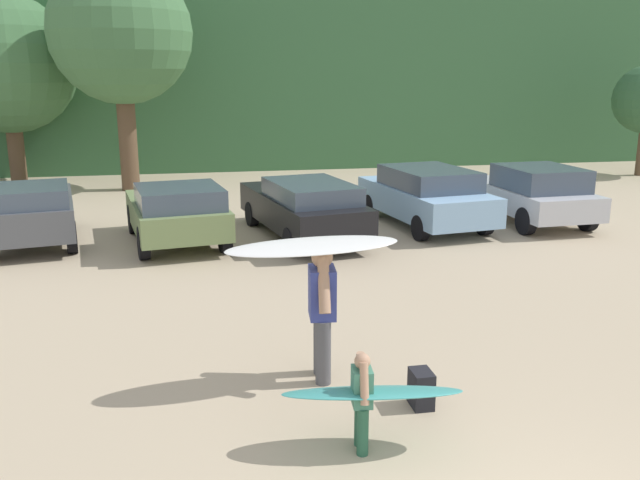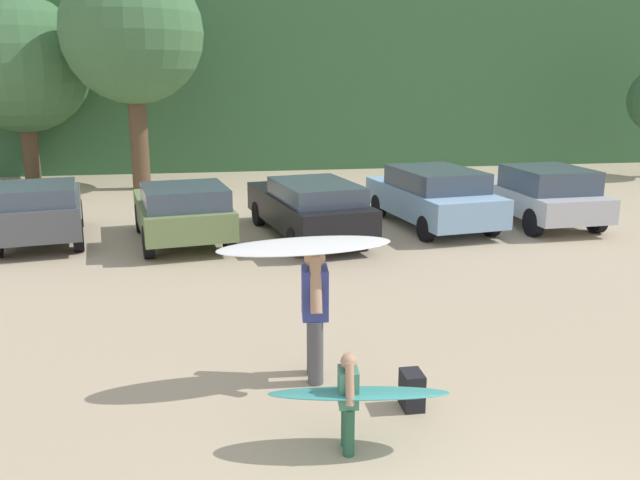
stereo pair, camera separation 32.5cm
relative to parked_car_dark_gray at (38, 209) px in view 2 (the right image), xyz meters
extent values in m
cube|color=#38663D|center=(6.34, 16.92, 3.36)|extent=(108.00, 12.00, 8.31)
cylinder|color=brown|center=(-2.54, 9.91, 0.26)|extent=(0.58, 0.58, 2.12)
sphere|color=#427042|center=(-2.54, 9.91, 3.38)|extent=(4.83, 4.83, 4.83)
cylinder|color=brown|center=(1.62, 7.32, 0.80)|extent=(0.60, 0.60, 3.19)
sphere|color=#427042|center=(1.62, 7.32, 4.35)|extent=(4.60, 4.60, 4.60)
cube|color=#4C4F54|center=(-0.03, 0.16, -0.08)|extent=(2.52, 4.17, 0.71)
cube|color=#3F4C5B|center=(0.12, -0.69, 0.47)|extent=(2.02, 2.20, 0.41)
cylinder|color=black|center=(-1.08, 1.28, -0.44)|extent=(0.34, 0.74, 0.71)
cylinder|color=black|center=(0.56, 1.58, -0.44)|extent=(0.34, 0.74, 0.71)
cylinder|color=black|center=(1.02, -0.96, -0.44)|extent=(0.34, 0.74, 0.71)
cube|color=#6B7F4C|center=(3.27, -0.39, -0.13)|extent=(2.54, 4.17, 0.62)
cube|color=#3F4C5B|center=(3.39, -1.15, 0.41)|extent=(2.07, 2.18, 0.46)
cylinder|color=black|center=(2.20, 0.75, -0.44)|extent=(0.33, 0.74, 0.72)
cylinder|color=black|center=(3.93, 1.03, -0.44)|extent=(0.33, 0.74, 0.72)
cylinder|color=black|center=(2.61, -1.80, -0.44)|extent=(0.33, 0.74, 0.72)
cylinder|color=black|center=(4.34, -1.52, -0.44)|extent=(0.33, 0.74, 0.72)
cube|color=black|center=(6.25, -0.39, -0.13)|extent=(2.62, 5.02, 0.71)
cube|color=#3F4C5B|center=(6.37, -1.03, 0.43)|extent=(2.06, 2.75, 0.41)
cylinder|color=black|center=(5.17, 1.02, -0.49)|extent=(0.33, 0.65, 0.62)
cylinder|color=black|center=(6.75, 1.31, -0.49)|extent=(0.33, 0.65, 0.62)
cylinder|color=black|center=(5.75, -2.08, -0.49)|extent=(0.33, 0.65, 0.62)
cylinder|color=black|center=(7.32, -1.79, -0.49)|extent=(0.33, 0.65, 0.62)
cube|color=#84ADD1|center=(9.60, 0.23, -0.14)|extent=(2.56, 4.64, 0.71)
cube|color=#3F4C5B|center=(9.62, 0.07, 0.47)|extent=(2.13, 2.75, 0.50)
cylinder|color=black|center=(8.52, 1.54, -0.49)|extent=(0.31, 0.64, 0.62)
cylinder|color=black|center=(10.25, 1.79, -0.49)|extent=(0.31, 0.64, 0.62)
cylinder|color=black|center=(8.95, -1.34, -0.49)|extent=(0.31, 0.64, 0.62)
cylinder|color=black|center=(10.68, -1.08, -0.49)|extent=(0.31, 0.64, 0.62)
cube|color=silver|center=(12.47, 0.16, -0.15)|extent=(2.14, 4.26, 0.61)
cube|color=#3F4C5B|center=(12.49, -0.32, 0.44)|extent=(1.87, 2.18, 0.58)
cylinder|color=black|center=(11.53, 1.49, -0.46)|extent=(0.26, 0.70, 0.69)
cylinder|color=black|center=(13.26, 1.58, -0.46)|extent=(0.26, 0.70, 0.69)
cylinder|color=black|center=(11.68, -1.26, -0.46)|extent=(0.26, 0.70, 0.69)
cylinder|color=black|center=(13.40, -1.17, -0.46)|extent=(0.26, 0.70, 0.69)
cylinder|color=#4C4C51|center=(5.23, -8.28, -0.37)|extent=(0.20, 0.20, 0.85)
cylinder|color=#4C4C51|center=(5.26, -7.97, -0.37)|extent=(0.20, 0.20, 0.85)
cube|color=#333D8C|center=(5.24, -8.12, 0.38)|extent=(0.37, 0.46, 0.65)
sphere|color=tan|center=(5.24, -8.12, 0.84)|extent=(0.27, 0.27, 0.27)
cylinder|color=tan|center=(5.22, -8.36, 0.55)|extent=(0.18, 0.43, 0.68)
cylinder|color=tan|center=(5.27, -7.89, 0.55)|extent=(0.17, 0.27, 0.70)
cylinder|color=#26593F|center=(5.31, -9.97, -0.54)|extent=(0.12, 0.12, 0.52)
cylinder|color=#26593F|center=(5.33, -9.78, -0.54)|extent=(0.12, 0.12, 0.52)
cube|color=#3F7F66|center=(5.32, -9.88, -0.07)|extent=(0.23, 0.29, 0.40)
sphere|color=tan|center=(5.32, -9.88, 0.21)|extent=(0.17, 0.17, 0.17)
cylinder|color=tan|center=(5.31, -10.02, 0.03)|extent=(0.11, 0.21, 0.43)
cylinder|color=tan|center=(5.33, -9.73, 0.03)|extent=(0.10, 0.14, 0.43)
ellipsoid|color=white|center=(5.11, -8.26, 1.02)|extent=(2.24, 0.84, 0.14)
ellipsoid|color=teal|center=(5.44, -9.87, -0.16)|extent=(1.96, 0.80, 0.18)
cube|color=black|center=(6.25, -9.09, -0.57)|extent=(0.24, 0.34, 0.45)
camera|label=1|loc=(3.70, -15.99, 3.07)|focal=37.49mm
camera|label=2|loc=(4.02, -16.05, 3.07)|focal=37.49mm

